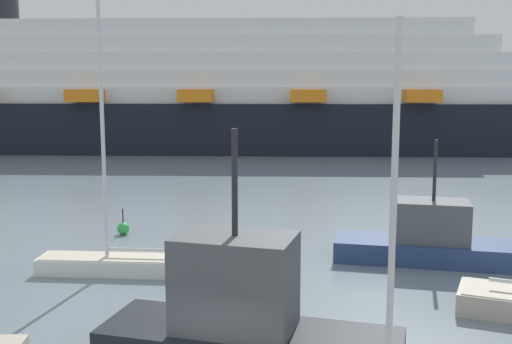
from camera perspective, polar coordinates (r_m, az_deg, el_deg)
The scene contains 5 objects.
sailboat_0 at distance 26.96m, azimuth -12.09°, elevation -7.52°, with size 6.73×1.62×13.15m.
fishing_boat_0 at distance 28.87m, azimuth 14.98°, elevation -5.85°, with size 7.82×3.46×5.35m.
fishing_boat_1 at distance 18.07m, azimuth -1.10°, elevation -13.23°, with size 8.67×4.22×6.68m.
channel_buoy_0 at distance 33.30m, azimuth -11.78°, elevation -4.95°, with size 0.62×0.62×1.34m.
cruise_ship at distance 70.49m, azimuth -9.22°, elevation 6.86°, with size 94.34×18.94×18.28m.
Camera 1 is at (2.87, -13.65, 8.12)m, focal length 44.76 mm.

